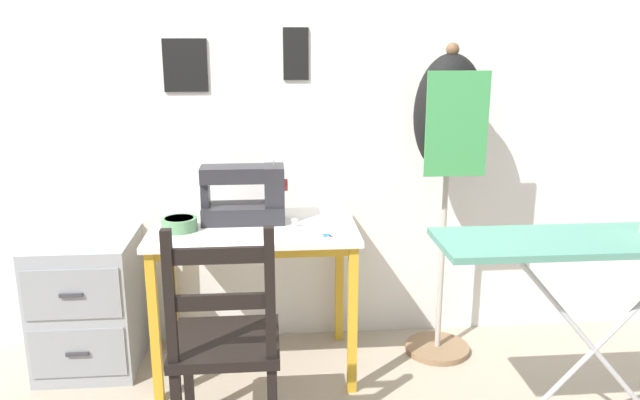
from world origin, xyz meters
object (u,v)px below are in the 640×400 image
at_px(filing_cabinet, 89,303).
at_px(dress_form, 449,133).
at_px(sewing_machine, 247,196).
at_px(wooden_chair, 225,344).
at_px(scissors, 330,237).
at_px(fabric_bowl, 179,224).
at_px(ironing_board, 607,250).
at_px(thread_spool_near_machine, 295,223).

height_order(filing_cabinet, dress_form, dress_form).
height_order(sewing_machine, filing_cabinet, sewing_machine).
bearing_deg(wooden_chair, scissors, 42.79).
xyz_separation_m(sewing_machine, wooden_chair, (-0.08, -0.67, -0.40)).
height_order(fabric_bowl, ironing_board, ironing_board).
relative_size(filing_cabinet, ironing_board, 0.52).
xyz_separation_m(fabric_bowl, dress_form, (1.23, 0.12, 0.37)).
bearing_deg(dress_form, ironing_board, -65.62).
xyz_separation_m(fabric_bowl, thread_spool_near_machine, (0.51, 0.01, -0.01)).
bearing_deg(fabric_bowl, wooden_chair, -68.07).
bearing_deg(filing_cabinet, ironing_board, -21.72).
xyz_separation_m(fabric_bowl, scissors, (0.65, -0.16, -0.03)).
xyz_separation_m(sewing_machine, filing_cabinet, (-0.77, 0.03, -0.52)).
height_order(scissors, filing_cabinet, scissors).
relative_size(sewing_machine, scissors, 3.48).
height_order(sewing_machine, scissors, sewing_machine).
height_order(sewing_machine, thread_spool_near_machine, sewing_machine).
distance_m(fabric_bowl, filing_cabinet, 0.65).
relative_size(thread_spool_near_machine, wooden_chair, 0.04).
height_order(scissors, ironing_board, ironing_board).
distance_m(filing_cabinet, ironing_board, 2.27).
relative_size(thread_spool_near_machine, ironing_board, 0.03).
bearing_deg(dress_form, scissors, -154.40).
distance_m(dress_form, ironing_board, 0.92).
xyz_separation_m(sewing_machine, fabric_bowl, (-0.30, -0.11, -0.09)).
relative_size(fabric_bowl, scissors, 1.39).
bearing_deg(ironing_board, dress_form, 114.38).
distance_m(thread_spool_near_machine, filing_cabinet, 1.07).
xyz_separation_m(fabric_bowl, filing_cabinet, (-0.47, 0.14, -0.42)).
distance_m(sewing_machine, ironing_board, 1.51).
bearing_deg(filing_cabinet, dress_form, -0.82).
distance_m(fabric_bowl, wooden_chair, 0.67).
bearing_deg(thread_spool_near_machine, scissors, -48.61).
bearing_deg(thread_spool_near_machine, fabric_bowl, -179.18).
bearing_deg(ironing_board, fabric_bowl, 157.01).
distance_m(sewing_machine, wooden_chair, 0.78).
distance_m(sewing_machine, scissors, 0.46).
height_order(fabric_bowl, wooden_chair, wooden_chair).
xyz_separation_m(fabric_bowl, ironing_board, (1.59, -0.68, 0.07)).
relative_size(fabric_bowl, ironing_board, 0.13).
height_order(scissors, wooden_chair, wooden_chair).
xyz_separation_m(wooden_chair, ironing_board, (1.37, -0.12, 0.37)).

